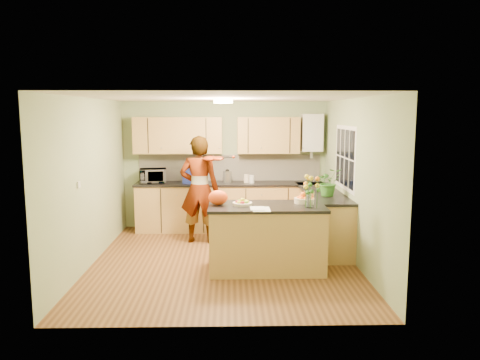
{
  "coord_description": "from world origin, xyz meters",
  "views": [
    {
      "loc": [
        0.1,
        -7.01,
        2.28
      ],
      "look_at": [
        0.26,
        0.5,
        1.2
      ],
      "focal_mm": 35.0,
      "sensor_mm": 36.0,
      "label": 1
    }
  ],
  "objects": [
    {
      "name": "wall_front",
      "position": [
        0.0,
        -2.25,
        1.25
      ],
      "size": [
        4.0,
        0.02,
        2.5
      ],
      "primitive_type": "cube",
      "color": "gray",
      "rests_on": "floor"
    },
    {
      "name": "upper_cabinets",
      "position": [
        -0.18,
        2.08,
        1.85
      ],
      "size": [
        3.2,
        0.34,
        0.7
      ],
      "color": "#A37B41",
      "rests_on": "wall_back"
    },
    {
      "name": "ceiling_lamp",
      "position": [
        0.0,
        0.3,
        2.46
      ],
      "size": [
        0.3,
        0.3,
        0.07
      ],
      "color": "#FFEABF",
      "rests_on": "ceiling"
    },
    {
      "name": "potted_plant",
      "position": [
        1.7,
        0.44,
        1.17
      ],
      "size": [
        0.45,
        0.4,
        0.46
      ],
      "primitive_type": "imported",
      "rotation": [
        0.0,
        0.0,
        0.11
      ],
      "color": "#316C24",
      "rests_on": "right_counter"
    },
    {
      "name": "fruit_dish",
      "position": [
        0.28,
        -0.41,
        1.0
      ],
      "size": [
        0.28,
        0.28,
        0.1
      ],
      "color": "beige",
      "rests_on": "peninsula_island"
    },
    {
      "name": "violin",
      "position": [
        -0.24,
        0.89,
        1.51
      ],
      "size": [
        0.7,
        0.61,
        0.18
      ],
      "primitive_type": null,
      "rotation": [
        0.17,
        0.0,
        -0.61
      ],
      "color": "#511205",
      "rests_on": "violinist"
    },
    {
      "name": "blue_box",
      "position": [
        -0.65,
        1.97,
        1.07
      ],
      "size": [
        0.33,
        0.24,
        0.26
      ],
      "primitive_type": "cube",
      "rotation": [
        0.0,
        0.0,
        0.02
      ],
      "color": "navy",
      "rests_on": "back_counter"
    },
    {
      "name": "wall_back",
      "position": [
        0.0,
        2.25,
        1.25
      ],
      "size": [
        4.0,
        0.02,
        2.5
      ],
      "primitive_type": "cube",
      "color": "gray",
      "rests_on": "floor"
    },
    {
      "name": "wall_left",
      "position": [
        -2.0,
        0.0,
        1.25
      ],
      "size": [
        0.02,
        4.5,
        2.5
      ],
      "primitive_type": "cube",
      "color": "gray",
      "rests_on": "floor"
    },
    {
      "name": "jar_white",
      "position": [
        0.52,
        1.89,
        1.02
      ],
      "size": [
        0.12,
        0.12,
        0.15
      ],
      "primitive_type": "cylinder",
      "rotation": [
        0.0,
        0.0,
        0.26
      ],
      "color": "white",
      "rests_on": "back_counter"
    },
    {
      "name": "papers",
      "position": [
        0.53,
        -0.71,
        0.97
      ],
      "size": [
        0.24,
        0.33,
        0.01
      ],
      "primitive_type": "cube",
      "color": "white",
      "rests_on": "peninsula_island"
    },
    {
      "name": "wall_right",
      "position": [
        2.0,
        0.0,
        1.25
      ],
      "size": [
        0.02,
        4.5,
        2.5
      ],
      "primitive_type": "cube",
      "color": "gray",
      "rests_on": "floor"
    },
    {
      "name": "violinist",
      "position": [
        -0.44,
        1.11,
        0.95
      ],
      "size": [
        0.73,
        0.52,
        1.89
      ],
      "primitive_type": "imported",
      "rotation": [
        0.0,
        0.0,
        3.04
      ],
      "color": "#D8A884",
      "rests_on": "floor"
    },
    {
      "name": "floor",
      "position": [
        0.0,
        0.0,
        0.0
      ],
      "size": [
        4.5,
        4.5,
        0.0
      ],
      "primitive_type": "plane",
      "color": "#543218",
      "rests_on": "ground"
    },
    {
      "name": "flower_vase",
      "position": [
        1.23,
        -0.59,
        1.29
      ],
      "size": [
        0.27,
        0.27,
        0.5
      ],
      "rotation": [
        0.0,
        0.0,
        0.22
      ],
      "color": "silver",
      "rests_on": "peninsula_island"
    },
    {
      "name": "right_counter",
      "position": [
        1.7,
        0.85,
        0.47
      ],
      "size": [
        0.62,
        2.24,
        0.94
      ],
      "color": "#A37B41",
      "rests_on": "floor"
    },
    {
      "name": "splashback",
      "position": [
        0.1,
        2.23,
        1.2
      ],
      "size": [
        3.6,
        0.02,
        0.52
      ],
      "primitive_type": "cube",
      "color": "beige",
      "rests_on": "back_counter"
    },
    {
      "name": "window_right",
      "position": [
        1.99,
        0.6,
        1.55
      ],
      "size": [
        0.01,
        1.3,
        1.05
      ],
      "color": "white",
      "rests_on": "wall_right"
    },
    {
      "name": "light_switch",
      "position": [
        -1.99,
        -0.6,
        1.3
      ],
      "size": [
        0.02,
        0.09,
        0.09
      ],
      "primitive_type": "cube",
      "color": "white",
      "rests_on": "wall_left"
    },
    {
      "name": "jar_cream",
      "position": [
        0.42,
        1.94,
        1.02
      ],
      "size": [
        0.11,
        0.11,
        0.16
      ],
      "primitive_type": "cylinder",
      "rotation": [
        0.0,
        0.0,
        -0.09
      ],
      "color": "beige",
      "rests_on": "back_counter"
    },
    {
      "name": "peninsula_island",
      "position": [
        0.63,
        -0.41,
        0.48
      ],
      "size": [
        1.68,
        0.86,
        0.96
      ],
      "color": "#A37B41",
      "rests_on": "floor"
    },
    {
      "name": "microwave",
      "position": [
        -1.39,
        1.96,
        1.08
      ],
      "size": [
        0.54,
        0.4,
        0.27
      ],
      "primitive_type": "imported",
      "rotation": [
        0.0,
        0.0,
        0.14
      ],
      "color": "white",
      "rests_on": "back_counter"
    },
    {
      "name": "orange_bowl",
      "position": [
        1.18,
        -0.26,
        1.03
      ],
      "size": [
        0.26,
        0.26,
        0.15
      ],
      "color": "beige",
      "rests_on": "peninsula_island"
    },
    {
      "name": "back_counter",
      "position": [
        0.1,
        1.95,
        0.47
      ],
      "size": [
        3.64,
        0.62,
        0.94
      ],
      "color": "#A37B41",
      "rests_on": "floor"
    },
    {
      "name": "kettle",
      "position": [
        0.05,
        1.99,
        1.06
      ],
      "size": [
        0.16,
        0.16,
        0.3
      ],
      "rotation": [
        0.0,
        0.0,
        0.2
      ],
      "color": "#B5B4B9",
      "rests_on": "back_counter"
    },
    {
      "name": "boiler",
      "position": [
        1.7,
        2.09,
        1.9
      ],
      "size": [
        0.4,
        0.3,
        0.86
      ],
      "color": "white",
      "rests_on": "wall_back"
    },
    {
      "name": "orange_bag",
      "position": [
        -0.07,
        -0.36,
        1.07
      ],
      "size": [
        0.33,
        0.29,
        0.21
      ],
      "primitive_type": "ellipsoid",
      "rotation": [
        0.0,
        0.0,
        -0.21
      ],
      "color": "#FF4D15",
      "rests_on": "peninsula_island"
    },
    {
      "name": "ceiling",
      "position": [
        0.0,
        0.0,
        2.5
      ],
      "size": [
        4.0,
        4.5,
        0.02
      ],
      "primitive_type": "cube",
      "color": "silver",
      "rests_on": "wall_back"
    }
  ]
}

